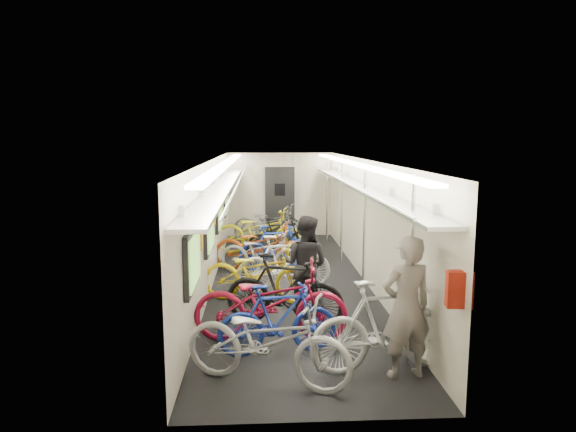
{
  "coord_description": "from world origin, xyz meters",
  "views": [
    {
      "loc": [
        -0.57,
        -9.74,
        2.81
      ],
      "look_at": [
        0.03,
        1.18,
        1.15
      ],
      "focal_mm": 32.0,
      "sensor_mm": 36.0,
      "label": 1
    }
  ],
  "objects": [
    {
      "name": "train_car_shell",
      "position": [
        -0.36,
        0.71,
        1.66
      ],
      "size": [
        10.0,
        10.0,
        10.0
      ],
      "color": "black",
      "rests_on": "ground"
    },
    {
      "name": "bicycle_0",
      "position": [
        -0.5,
        -4.18,
        0.53
      ],
      "size": [
        2.13,
        1.41,
        1.06
      ],
      "primitive_type": "imported",
      "rotation": [
        0.0,
        0.0,
        1.18
      ],
      "color": "#A3A3A8",
      "rests_on": "ground"
    },
    {
      "name": "bicycle_1",
      "position": [
        -0.35,
        -3.35,
        0.48
      ],
      "size": [
        1.64,
        0.69,
        0.96
      ],
      "primitive_type": "imported",
      "rotation": [
        0.0,
        0.0,
        1.72
      ],
      "color": "navy",
      "rests_on": "ground"
    },
    {
      "name": "bicycle_2",
      "position": [
        -0.43,
        -2.89,
        0.56
      ],
      "size": [
        2.18,
        0.88,
        1.12
      ],
      "primitive_type": "imported",
      "rotation": [
        0.0,
        0.0,
        1.51
      ],
      "color": "maroon",
      "rests_on": "ground"
    },
    {
      "name": "bicycle_3",
      "position": [
        -0.22,
        -2.3,
        0.55
      ],
      "size": [
        1.91,
        1.05,
        1.1
      ],
      "primitive_type": "imported",
      "rotation": [
        0.0,
        0.0,
        1.26
      ],
      "color": "black",
      "rests_on": "ground"
    },
    {
      "name": "bicycle_4",
      "position": [
        -0.62,
        -1.12,
        0.51
      ],
      "size": [
        2.06,
        1.12,
        1.02
      ],
      "primitive_type": "imported",
      "rotation": [
        0.0,
        0.0,
        1.33
      ],
      "color": "gold",
      "rests_on": "ground"
    },
    {
      "name": "bicycle_5",
      "position": [
        -0.13,
        -0.59,
        0.54
      ],
      "size": [
        1.86,
        0.85,
        1.08
      ],
      "primitive_type": "imported",
      "rotation": [
        0.0,
        0.0,
        1.77
      ],
      "color": "silver",
      "rests_on": "ground"
    },
    {
      "name": "bicycle_6",
      "position": [
        -0.55,
        0.59,
        0.47
      ],
      "size": [
        1.89,
        1.22,
        0.94
      ],
      "primitive_type": "imported",
      "rotation": [
        0.0,
        0.0,
        1.21
      ],
      "color": "#9E9EA3",
      "rests_on": "ground"
    },
    {
      "name": "bicycle_7",
      "position": [
        -0.25,
        1.13,
        0.49
      ],
      "size": [
        1.68,
        0.85,
        0.97
      ],
      "primitive_type": "imported",
      "rotation": [
        0.0,
        0.0,
        1.83
      ],
      "color": "#1D3BAE",
      "rests_on": "ground"
    },
    {
      "name": "bicycle_8",
      "position": [
        -0.57,
        0.92,
        0.53
      ],
      "size": [
        2.13,
        1.14,
        1.07
      ],
      "primitive_type": "imported",
      "rotation": [
        0.0,
        0.0,
        1.35
      ],
      "color": "#A03D11",
      "rests_on": "ground"
    },
    {
      "name": "bicycle_9",
      "position": [
        -0.12,
        2.03,
        0.5
      ],
      "size": [
        1.73,
        0.99,
        1.0
      ],
      "primitive_type": "imported",
      "rotation": [
        0.0,
        0.0,
        1.9
      ],
      "color": "black",
      "rests_on": "ground"
    },
    {
      "name": "bicycle_10",
      "position": [
        -0.6,
        2.47,
        0.57
      ],
      "size": [
        2.3,
        1.29,
        1.15
      ],
      "primitive_type": "imported",
      "rotation": [
        0.0,
        0.0,
        1.32
      ],
      "color": "gold",
      "rests_on": "ground"
    },
    {
      "name": "bicycle_11",
      "position": [
        0.94,
        -3.92,
        0.58
      ],
      "size": [
        1.98,
        0.84,
        1.15
      ],
      "primitive_type": "imported",
      "rotation": [
        0.0,
        0.0,
        1.73
      ],
      "color": "silver",
      "rests_on": "ground"
    },
    {
      "name": "bicycle_12",
      "position": [
        -0.31,
        3.78,
        0.54
      ],
      "size": [
        2.17,
        1.29,
        1.08
      ],
      "primitive_type": "imported",
      "rotation": [
        0.0,
        0.0,
        1.27
      ],
      "color": "#5C5B60",
      "rests_on": "ground"
    },
    {
      "name": "bicycle_14",
      "position": [
        -0.28,
        4.16,
        0.44
      ],
      "size": [
        1.76,
        0.93,
        0.88
      ],
      "primitive_type": "imported",
      "rotation": [
        0.0,
        0.0,
        1.35
      ],
      "color": "slate",
      "rests_on": "ground"
    },
    {
      "name": "passenger_near",
      "position": [
        1.13,
        -4.06,
        0.85
      ],
      "size": [
        0.69,
        0.53,
        1.71
      ],
      "primitive_type": "imported",
      "rotation": [
        0.0,
        0.0,
        3.35
      ],
      "color": "slate",
      "rests_on": "ground"
    },
    {
      "name": "passenger_mid",
      "position": [
        0.16,
        -1.7,
        0.8
      ],
      "size": [
        0.97,
        0.9,
        1.59
      ],
      "primitive_type": "imported",
      "rotation": [
        0.0,
        0.0,
        2.65
      ],
      "color": "black",
      "rests_on": "ground"
    },
    {
      "name": "backpack",
      "position": [
        1.47,
        -4.77,
        1.28
      ],
      "size": [
        0.28,
        0.17,
        0.38
      ],
      "primitive_type": "cube",
      "rotation": [
        0.0,
        0.0,
        -0.12
      ],
      "color": "#B22211",
      "rests_on": "passenger_near"
    }
  ]
}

